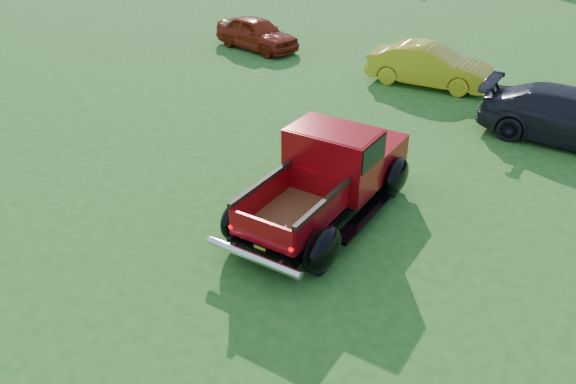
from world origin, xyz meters
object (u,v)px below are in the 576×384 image
object	(u,v)px
show_car_red	(257,33)
pickup_truck	(332,173)
show_car_yellow	(430,66)
show_car_grey	(573,117)

from	to	relation	value
show_car_red	pickup_truck	bearing A→B (deg)	-126.65
show_car_red	show_car_yellow	world-z (taller)	show_car_yellow
show_car_yellow	show_car_grey	world-z (taller)	show_car_grey
pickup_truck	show_car_yellow	distance (m)	8.32
show_car_grey	pickup_truck	bearing A→B (deg)	149.96
pickup_truck	show_car_red	world-z (taller)	pickup_truck
show_car_red	show_car_grey	size ratio (longest dim) A/B	0.78
pickup_truck	show_car_grey	xyz separation A→B (m)	(3.34, 6.19, -0.18)
pickup_truck	show_car_grey	distance (m)	7.04
show_car_red	show_car_grey	distance (m)	11.79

